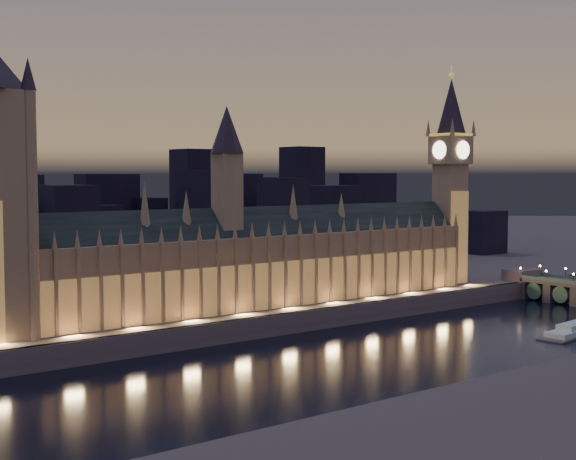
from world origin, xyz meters
TOP-DOWN VIEW (x-y plane):
  - ground_plane at (0.00, 0.00)m, footprint 2000.00×2000.00m
  - embankment_wall at (0.00, 41.00)m, footprint 2000.00×2.50m
  - palace_of_westminster at (0.09, 61.74)m, footprint 202.00×21.26m
  - elizabeth_tower at (108.00, 61.92)m, footprint 18.00×18.00m
  - city_backdrop at (38.23, 245.24)m, footprint 472.16×215.63m

SIDE VIEW (x-z plane):
  - ground_plane at x=0.00m, z-range 0.00..0.00m
  - embankment_wall at x=0.00m, z-range 0.00..8.00m
  - palace_of_westminster at x=0.09m, z-range -12.63..65.37m
  - city_backdrop at x=38.23m, z-range -5.68..67.65m
  - elizabeth_tower at x=108.00m, z-range 13.87..117.65m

